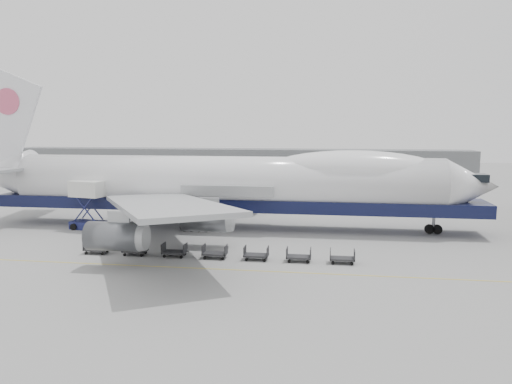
# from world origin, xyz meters

# --- Properties ---
(ground) EXTENTS (260.00, 260.00, 0.00)m
(ground) POSITION_xyz_m (0.00, 0.00, 0.00)
(ground) COLOR gray
(ground) RESTS_ON ground
(apron_line) EXTENTS (60.00, 0.15, 0.01)m
(apron_line) POSITION_xyz_m (0.00, -6.00, 0.01)
(apron_line) COLOR gold
(apron_line) RESTS_ON ground
(hangar) EXTENTS (110.00, 8.00, 7.00)m
(hangar) POSITION_xyz_m (-10.00, 70.00, 3.50)
(hangar) COLOR slate
(hangar) RESTS_ON ground
(airliner) EXTENTS (67.00, 55.30, 19.98)m
(airliner) POSITION_xyz_m (0.64, 12.00, 5.62)
(airliner) COLOR white
(airliner) RESTS_ON ground
(catering_truck) EXTENTS (4.74, 3.67, 5.97)m
(catering_truck) POSITION_xyz_m (-16.36, 8.52, 3.42)
(catering_truck) COLOR navy
(catering_truck) RESTS_ON ground
(dolly_0) EXTENTS (2.30, 1.35, 1.30)m
(dolly_0) POSITION_xyz_m (-10.01, -2.44, 0.53)
(dolly_0) COLOR #2D2D30
(dolly_0) RESTS_ON ground
(dolly_1) EXTENTS (2.30, 1.35, 1.30)m
(dolly_1) POSITION_xyz_m (-5.98, -2.44, 0.53)
(dolly_1) COLOR #2D2D30
(dolly_1) RESTS_ON ground
(dolly_2) EXTENTS (2.30, 1.35, 1.30)m
(dolly_2) POSITION_xyz_m (-1.96, -2.44, 0.53)
(dolly_2) COLOR #2D2D30
(dolly_2) RESTS_ON ground
(dolly_3) EXTENTS (2.30, 1.35, 1.30)m
(dolly_3) POSITION_xyz_m (2.06, -2.44, 0.53)
(dolly_3) COLOR #2D2D30
(dolly_3) RESTS_ON ground
(dolly_4) EXTENTS (2.30, 1.35, 1.30)m
(dolly_4) POSITION_xyz_m (6.08, -2.44, 0.53)
(dolly_4) COLOR #2D2D30
(dolly_4) RESTS_ON ground
(dolly_5) EXTENTS (2.30, 1.35, 1.30)m
(dolly_5) POSITION_xyz_m (10.10, -2.44, 0.53)
(dolly_5) COLOR #2D2D30
(dolly_5) RESTS_ON ground
(dolly_6) EXTENTS (2.30, 1.35, 1.30)m
(dolly_6) POSITION_xyz_m (14.12, -2.44, 0.53)
(dolly_6) COLOR #2D2D30
(dolly_6) RESTS_ON ground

